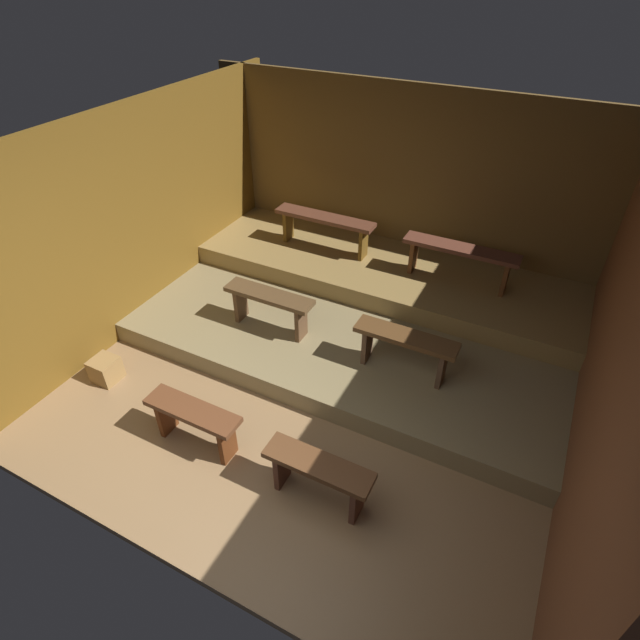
# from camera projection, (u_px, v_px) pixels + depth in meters

# --- Properties ---
(ground) EXTENTS (5.67, 5.23, 0.08)m
(ground) POSITION_uv_depth(u_px,v_px,m) (333.00, 366.00, 5.69)
(ground) COLOR olive
(wall_back) EXTENTS (5.67, 0.06, 2.50)m
(wall_back) POSITION_uv_depth(u_px,v_px,m) (411.00, 187.00, 6.50)
(wall_back) COLOR brown
(wall_back) RESTS_ON ground
(wall_left) EXTENTS (0.06, 5.23, 2.50)m
(wall_left) POSITION_uv_depth(u_px,v_px,m) (142.00, 217.00, 5.81)
(wall_left) COLOR brown
(wall_left) RESTS_ON ground
(wall_right) EXTENTS (0.06, 5.23, 2.50)m
(wall_right) POSITION_uv_depth(u_px,v_px,m) (614.00, 342.00, 4.02)
(wall_right) COLOR brown
(wall_right) RESTS_ON ground
(platform_lower) EXTENTS (4.87, 3.01, 0.23)m
(platform_lower) POSITION_uv_depth(u_px,v_px,m) (359.00, 321.00, 6.10)
(platform_lower) COLOR olive
(platform_lower) RESTS_ON ground
(platform_middle) EXTENTS (4.87, 1.42, 0.23)m
(platform_middle) POSITION_uv_depth(u_px,v_px,m) (384.00, 273.00, 6.52)
(platform_middle) COLOR olive
(platform_middle) RESTS_ON platform_lower
(bench_floor_left) EXTENTS (0.93, 0.26, 0.47)m
(bench_floor_left) POSITION_uv_depth(u_px,v_px,m) (194.00, 418.00, 4.56)
(bench_floor_left) COLOR brown
(bench_floor_left) RESTS_ON ground
(bench_floor_right) EXTENTS (0.93, 0.26, 0.47)m
(bench_floor_right) POSITION_uv_depth(u_px,v_px,m) (318.00, 472.00, 4.10)
(bench_floor_right) COLOR #57341C
(bench_floor_right) RESTS_ON ground
(bench_lower_left) EXTENTS (1.04, 0.26, 0.47)m
(bench_lower_left) POSITION_uv_depth(u_px,v_px,m) (269.00, 302.00, 5.59)
(bench_lower_left) COLOR brown
(bench_lower_left) RESTS_ON platform_lower
(bench_lower_right) EXTENTS (1.04, 0.26, 0.47)m
(bench_lower_right) POSITION_uv_depth(u_px,v_px,m) (405.00, 344.00, 5.02)
(bench_lower_right) COLOR #56381D
(bench_lower_right) RESTS_ON platform_lower
(bench_middle_left) EXTENTS (1.35, 0.26, 0.47)m
(bench_middle_left) POSITION_uv_depth(u_px,v_px,m) (325.00, 223.00, 6.59)
(bench_middle_left) COLOR #583121
(bench_middle_left) RESTS_ON platform_middle
(bench_middle_right) EXTENTS (1.35, 0.26, 0.47)m
(bench_middle_right) POSITION_uv_depth(u_px,v_px,m) (460.00, 255.00, 5.94)
(bench_middle_right) COLOR brown
(bench_middle_right) RESTS_ON platform_middle
(wooden_crate_floor) EXTENTS (0.27, 0.27, 0.27)m
(wooden_crate_floor) POSITION_uv_depth(u_px,v_px,m) (106.00, 369.00, 5.39)
(wooden_crate_floor) COLOR olive
(wooden_crate_floor) RESTS_ON ground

